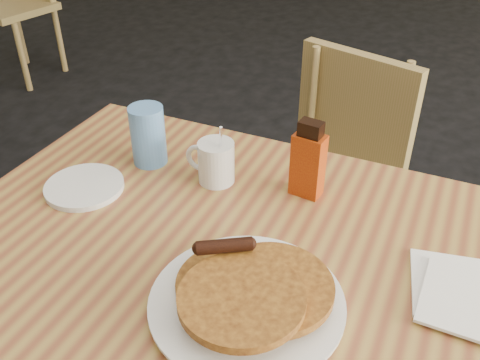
% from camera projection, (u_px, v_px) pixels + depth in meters
% --- Properties ---
extents(main_table, '(1.24, 0.84, 0.75)m').
position_uv_depth(main_table, '(258.00, 277.00, 0.95)').
color(main_table, '#A67F3B').
rests_on(main_table, floor).
extents(chair_main_far, '(0.47, 0.48, 0.84)m').
position_uv_depth(chair_main_far, '(341.00, 170.00, 1.62)').
color(chair_main_far, '#997A48').
rests_on(chair_main_far, floor).
extents(pancake_plate, '(0.31, 0.31, 0.09)m').
position_uv_depth(pancake_plate, '(248.00, 297.00, 0.82)').
color(pancake_plate, white).
rests_on(pancake_plate, main_table).
extents(coffee_mug, '(0.11, 0.08, 0.14)m').
position_uv_depth(coffee_mug, '(215.00, 161.00, 1.11)').
color(coffee_mug, white).
rests_on(coffee_mug, main_table).
extents(syrup_bottle, '(0.07, 0.05, 0.16)m').
position_uv_depth(syrup_bottle, '(308.00, 162.00, 1.05)').
color(syrup_bottle, maroon).
rests_on(syrup_bottle, main_table).
extents(napkin_stack, '(0.19, 0.20, 0.01)m').
position_uv_depth(napkin_stack, '(467.00, 295.00, 0.85)').
color(napkin_stack, white).
rests_on(napkin_stack, main_table).
extents(blue_tumbler, '(0.10, 0.10, 0.13)m').
position_uv_depth(blue_tumbler, '(148.00, 135.00, 1.16)').
color(blue_tumbler, '#578CCD').
rests_on(blue_tumbler, main_table).
extents(side_saucer, '(0.21, 0.21, 0.01)m').
position_uv_depth(side_saucer, '(84.00, 187.00, 1.10)').
color(side_saucer, white).
rests_on(side_saucer, main_table).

